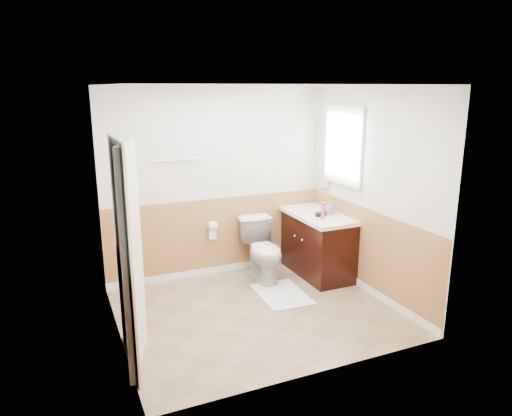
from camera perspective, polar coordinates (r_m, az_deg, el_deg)
name	(u,v)px	position (r m, az deg, el deg)	size (l,w,h in m)	color
floor	(257,312)	(5.50, 0.09, -12.39)	(3.00, 3.00, 0.00)	#8C7051
ceiling	(257,85)	(4.91, 0.11, 14.63)	(3.00, 3.00, 0.00)	white
wall_back	(217,183)	(6.25, -4.72, 2.99)	(3.00, 3.00, 0.00)	silver
wall_front	(320,240)	(3.96, 7.72, -3.86)	(3.00, 3.00, 0.00)	silver
wall_left	(112,221)	(4.69, -16.95, -1.46)	(3.00, 3.00, 0.00)	silver
wall_right	(372,193)	(5.82, 13.76, 1.77)	(3.00, 3.00, 0.00)	silver
wainscot_back	(219,238)	(6.43, -4.54, -3.60)	(3.00, 3.00, 0.00)	tan
wainscot_front	(316,322)	(4.26, 7.29, -13.44)	(3.00, 3.00, 0.00)	tan
wainscot_left	(119,293)	(4.94, -16.17, -9.85)	(2.60, 2.60, 0.00)	tan
wainscot_right	(367,252)	(6.01, 13.24, -5.23)	(2.60, 2.60, 0.00)	tan
toilet	(263,250)	(6.22, 0.85, -5.13)	(0.45, 0.78, 0.80)	silver
bath_mat	(282,294)	(5.90, 3.13, -10.35)	(0.55, 0.80, 0.02)	white
vanity_cabinet	(318,246)	(6.45, 7.46, -4.54)	(0.55, 1.10, 0.80)	black
vanity_knob_left	(302,240)	(6.18, 5.59, -3.88)	(0.03, 0.03, 0.03)	silver
vanity_knob_right	(295,236)	(6.34, 4.71, -3.36)	(0.03, 0.03, 0.03)	#B8B8BF
countertop	(318,216)	(6.32, 7.50, -0.90)	(0.60, 1.15, 0.05)	white
sink_basin	(313,210)	(6.44, 6.90, -0.27)	(0.36, 0.36, 0.02)	silver
faucet	(325,205)	(6.52, 8.28, 0.40)	(0.02, 0.02, 0.14)	silver
lotion_bottle	(323,211)	(6.03, 8.10, -0.36)	(0.05, 0.05, 0.22)	#CC347E
soap_dispenser	(330,207)	(6.29, 8.96, 0.07)	(0.08, 0.09, 0.19)	#8A939C
hair_dryer_body	(321,214)	(6.18, 7.83, -0.70)	(0.07, 0.07, 0.14)	black
hair_dryer_handle	(316,215)	(6.23, 7.25, -0.84)	(0.03, 0.03, 0.07)	black
mirror_panel	(322,156)	(6.64, 8.00, 6.21)	(0.02, 0.35, 0.90)	silver
window_frame	(344,146)	(6.19, 10.51, 7.38)	(0.04, 0.80, 1.00)	white
window_glass	(345,146)	(6.20, 10.63, 7.39)	(0.01, 0.70, 0.90)	white
door	(133,257)	(4.34, -14.66, -5.75)	(0.05, 0.80, 2.04)	white
door_frame	(124,257)	(4.33, -15.67, -5.74)	(0.02, 0.92, 2.10)	white
door_knob	(134,252)	(4.68, -14.55, -5.17)	(0.06, 0.06, 0.06)	silver
towel_bar	(176,160)	(5.98, -9.63, 5.74)	(0.02, 0.02, 0.62)	silver
tp_holder_bar	(213,226)	(6.28, -5.26, -2.13)	(0.02, 0.02, 0.14)	silver
tp_roll	(213,226)	(6.28, -5.26, -2.13)	(0.11, 0.11, 0.10)	white
tp_sheet	(213,234)	(6.31, -5.24, -3.08)	(0.10, 0.01, 0.16)	white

